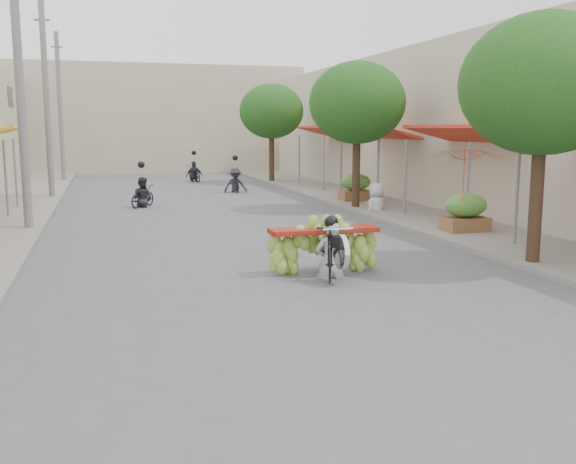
% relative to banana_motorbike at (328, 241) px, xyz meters
% --- Properties ---
extents(ground, '(120.00, 120.00, 0.00)m').
position_rel_banana_motorbike_xyz_m(ground, '(-0.94, -4.45, -0.69)').
color(ground, '#57575C').
rests_on(ground, ground).
extents(sidewalk_right, '(4.00, 60.00, 0.12)m').
position_rel_banana_motorbike_xyz_m(sidewalk_right, '(6.06, 10.55, -0.63)').
color(sidewalk_right, gray).
rests_on(sidewalk_right, ground).
extents(shophouse_row_right, '(9.77, 40.00, 6.00)m').
position_rel_banana_motorbike_xyz_m(shophouse_row_right, '(11.05, 9.54, 2.31)').
color(shophouse_row_right, '#BFB49E').
rests_on(shophouse_row_right, ground).
extents(far_building, '(20.00, 6.00, 7.00)m').
position_rel_banana_motorbike_xyz_m(far_building, '(-0.94, 33.55, 2.81)').
color(far_building, '#BBAF94').
rests_on(far_building, ground).
extents(utility_pole_mid, '(0.60, 0.24, 8.00)m').
position_rel_banana_motorbike_xyz_m(utility_pole_mid, '(-6.34, 7.55, 3.33)').
color(utility_pole_mid, slate).
rests_on(utility_pole_mid, ground).
extents(utility_pole_far, '(0.60, 0.24, 8.00)m').
position_rel_banana_motorbike_xyz_m(utility_pole_far, '(-6.34, 16.55, 3.33)').
color(utility_pole_far, slate).
rests_on(utility_pole_far, ground).
extents(utility_pole_back, '(0.60, 0.24, 8.00)m').
position_rel_banana_motorbike_xyz_m(utility_pole_back, '(-6.34, 25.55, 3.33)').
color(utility_pole_back, slate).
rests_on(utility_pole_back, ground).
extents(street_tree_near, '(3.40, 3.40, 5.25)m').
position_rel_banana_motorbike_xyz_m(street_tree_near, '(4.46, -0.45, 3.09)').
color(street_tree_near, '#3A2719').
rests_on(street_tree_near, ground).
extents(street_tree_mid, '(3.40, 3.40, 5.25)m').
position_rel_banana_motorbike_xyz_m(street_tree_mid, '(4.46, 9.55, 3.09)').
color(street_tree_mid, '#3A2719').
rests_on(street_tree_mid, ground).
extents(street_tree_far, '(3.40, 3.40, 5.25)m').
position_rel_banana_motorbike_xyz_m(street_tree_far, '(4.46, 21.55, 3.09)').
color(street_tree_far, '#3A2719').
rests_on(street_tree_far, ground).
extents(produce_crate_mid, '(1.20, 0.88, 1.16)m').
position_rel_banana_motorbike_xyz_m(produce_crate_mid, '(5.26, 3.55, 0.02)').
color(produce_crate_mid, brown).
rests_on(produce_crate_mid, ground).
extents(produce_crate_far, '(1.20, 0.88, 1.16)m').
position_rel_banana_motorbike_xyz_m(produce_crate_far, '(5.26, 11.55, 0.02)').
color(produce_crate_far, brown).
rests_on(produce_crate_far, ground).
extents(banana_motorbike, '(2.22, 1.97, 2.07)m').
position_rel_banana_motorbike_xyz_m(banana_motorbike, '(0.00, 0.00, 0.00)').
color(banana_motorbike, black).
rests_on(banana_motorbike, ground).
extents(market_umbrella, '(1.93, 1.93, 1.72)m').
position_rel_banana_motorbike_xyz_m(market_umbrella, '(4.98, 3.20, 1.77)').
color(market_umbrella, red).
rests_on(market_umbrella, ground).
extents(pedestrian, '(1.07, 0.89, 1.87)m').
position_rel_banana_motorbike_xyz_m(pedestrian, '(4.85, 8.57, 0.36)').
color(pedestrian, silver).
rests_on(pedestrian, ground).
extents(bg_motorbike_a, '(1.25, 1.51, 1.95)m').
position_rel_banana_motorbike_xyz_m(bg_motorbike_a, '(-2.88, 12.52, 0.08)').
color(bg_motorbike_a, black).
rests_on(bg_motorbike_a, ground).
extents(bg_motorbike_b, '(1.06, 1.57, 1.95)m').
position_rel_banana_motorbike_xyz_m(bg_motorbike_b, '(1.56, 17.01, 0.17)').
color(bg_motorbike_b, black).
rests_on(bg_motorbike_b, ground).
extents(bg_motorbike_c, '(1.06, 1.67, 1.95)m').
position_rel_banana_motorbike_xyz_m(bg_motorbike_c, '(0.57, 23.52, 0.11)').
color(bg_motorbike_c, black).
rests_on(bg_motorbike_c, ground).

